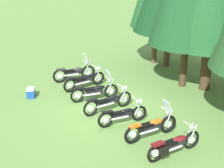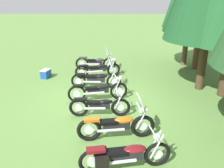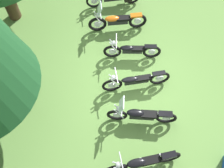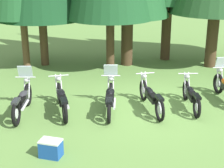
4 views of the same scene
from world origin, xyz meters
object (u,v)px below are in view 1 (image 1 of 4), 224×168
(motorcycle_0, at_px, (75,72))
(motorcycle_5, at_px, (152,127))
(picnic_cooler, at_px, (31,93))
(motorcycle_1, at_px, (85,80))
(motorcycle_2, at_px, (95,91))
(motorcycle_6, at_px, (173,144))
(motorcycle_4, at_px, (123,115))
(motorcycle_3, at_px, (108,102))

(motorcycle_0, height_order, motorcycle_5, motorcycle_0)
(motorcycle_5, bearing_deg, picnic_cooler, 115.92)
(motorcycle_0, xyz_separation_m, motorcycle_5, (6.55, 1.08, -0.00))
(motorcycle_1, height_order, motorcycle_2, motorcycle_2)
(motorcycle_2, distance_m, motorcycle_6, 5.31)
(motorcycle_1, xyz_separation_m, motorcycle_4, (4.04, 0.33, -0.02))
(motorcycle_6, bearing_deg, motorcycle_5, 85.58)
(motorcycle_0, relative_size, motorcycle_6, 1.00)
(motorcycle_0, bearing_deg, picnic_cooler, -153.63)
(motorcycle_5, height_order, motorcycle_6, motorcycle_5)
(motorcycle_5, relative_size, picnic_cooler, 3.91)
(motorcycle_1, xyz_separation_m, motorcycle_6, (6.71, 1.04, 0.01))
(motorcycle_3, relative_size, motorcycle_5, 1.03)
(motorcycle_1, distance_m, picnic_cooler, 2.66)
(motorcycle_1, xyz_separation_m, motorcycle_5, (5.39, 0.91, 0.03))
(motorcycle_3, height_order, picnic_cooler, motorcycle_3)
(motorcycle_6, bearing_deg, motorcycle_2, 90.60)
(picnic_cooler, bearing_deg, motorcycle_4, 37.03)
(motorcycle_3, bearing_deg, motorcycle_1, 82.47)
(motorcycle_2, distance_m, motorcycle_4, 2.57)
(motorcycle_2, xyz_separation_m, picnic_cooler, (-1.39, -2.69, -0.25))
(motorcycle_0, distance_m, picnic_cooler, 2.78)
(motorcycle_1, distance_m, motorcycle_5, 5.47)
(motorcycle_2, relative_size, picnic_cooler, 3.85)
(motorcycle_2, relative_size, motorcycle_3, 0.96)
(motorcycle_3, distance_m, picnic_cooler, 3.90)
(motorcycle_4, bearing_deg, motorcycle_0, 94.10)
(motorcycle_6, bearing_deg, motorcycle_3, 91.87)
(motorcycle_0, relative_size, motorcycle_4, 1.06)
(motorcycle_0, bearing_deg, motorcycle_1, -81.70)
(motorcycle_1, height_order, motorcycle_5, motorcycle_5)
(picnic_cooler, bearing_deg, motorcycle_6, 29.18)
(motorcycle_3, relative_size, motorcycle_4, 1.11)
(motorcycle_4, bearing_deg, motorcycle_2, 95.00)
(motorcycle_0, bearing_deg, motorcycle_6, -81.61)
(motorcycle_0, height_order, motorcycle_4, motorcycle_0)
(motorcycle_5, distance_m, motorcycle_6, 1.32)
(motorcycle_0, bearing_deg, motorcycle_3, -85.04)
(motorcycle_1, relative_size, motorcycle_5, 0.99)
(motorcycle_5, bearing_deg, motorcycle_6, -92.11)
(motorcycle_5, bearing_deg, motorcycle_2, 94.56)
(motorcycle_1, bearing_deg, motorcycle_3, -99.99)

